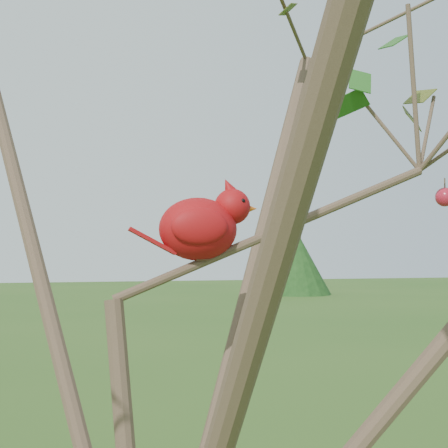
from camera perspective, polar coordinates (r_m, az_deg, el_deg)
The scene contains 3 objects.
crabapple_tree at distance 1.05m, azimuth -5.39°, elevation 2.01°, with size 2.35×2.05×2.95m.
cardinal at distance 1.17m, azimuth -1.99°, elevation -0.16°, with size 0.25×0.13×0.17m.
distant_trees at distance 24.66m, azimuth -14.23°, elevation -4.01°, with size 43.04×8.62×2.92m.
Camera 1 is at (-0.13, -1.06, 2.04)m, focal length 50.00 mm.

